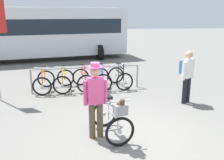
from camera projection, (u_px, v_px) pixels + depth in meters
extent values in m
plane|color=slate|center=(127.00, 138.00, 5.61)|extent=(80.00, 80.00, 0.00)
cylinder|color=#99999E|center=(31.00, 82.00, 8.64)|extent=(0.06, 0.06, 0.85)
cylinder|color=#99999E|center=(137.00, 76.00, 9.41)|extent=(0.06, 0.06, 0.85)
cylinder|color=#99999E|center=(86.00, 67.00, 8.92)|extent=(3.84, 0.38, 0.05)
torus|color=black|center=(46.00, 79.00, 9.41)|extent=(0.66, 0.07, 0.66)
cylinder|color=#B7B7BC|center=(46.00, 79.00, 9.41)|extent=(0.08, 0.06, 0.08)
torus|color=black|center=(42.00, 86.00, 8.43)|extent=(0.66, 0.07, 0.66)
cylinder|color=#B7B7BC|center=(42.00, 86.00, 8.43)|extent=(0.08, 0.06, 0.08)
cube|color=orange|center=(44.00, 76.00, 8.86)|extent=(0.04, 0.92, 0.04)
cube|color=orange|center=(43.00, 70.00, 8.76)|extent=(0.04, 0.61, 0.04)
cylinder|color=orange|center=(44.00, 74.00, 9.03)|extent=(0.03, 0.03, 0.55)
cube|color=black|center=(44.00, 66.00, 8.95)|extent=(0.12, 0.24, 0.06)
cylinder|color=orange|center=(42.00, 77.00, 8.47)|extent=(0.03, 0.03, 0.63)
cylinder|color=#B7B7BC|center=(41.00, 67.00, 8.39)|extent=(0.52, 0.03, 0.03)
torus|color=black|center=(66.00, 78.00, 9.55)|extent=(0.66, 0.13, 0.66)
cylinder|color=#B7B7BC|center=(66.00, 78.00, 9.55)|extent=(0.08, 0.07, 0.08)
torus|color=black|center=(62.00, 85.00, 8.57)|extent=(0.66, 0.13, 0.66)
cylinder|color=#B7B7BC|center=(62.00, 85.00, 8.57)|extent=(0.08, 0.07, 0.08)
cube|color=yellow|center=(64.00, 75.00, 9.00)|extent=(0.08, 0.92, 0.04)
cube|color=yellow|center=(63.00, 70.00, 8.90)|extent=(0.07, 0.61, 0.04)
cylinder|color=yellow|center=(64.00, 73.00, 9.17)|extent=(0.03, 0.03, 0.55)
cube|color=black|center=(64.00, 66.00, 9.09)|extent=(0.13, 0.25, 0.06)
cylinder|color=yellow|center=(62.00, 75.00, 8.61)|extent=(0.03, 0.03, 0.63)
cylinder|color=#B7B7BC|center=(62.00, 67.00, 8.52)|extent=(0.52, 0.06, 0.03)
torus|color=black|center=(81.00, 77.00, 9.67)|extent=(0.67, 0.21, 0.66)
cylinder|color=#B7B7BC|center=(81.00, 77.00, 9.67)|extent=(0.09, 0.08, 0.08)
torus|color=black|center=(86.00, 84.00, 8.73)|extent=(0.67, 0.21, 0.66)
cylinder|color=#B7B7BC|center=(86.00, 84.00, 8.73)|extent=(0.09, 0.08, 0.08)
cube|color=red|center=(83.00, 74.00, 9.14)|extent=(0.20, 0.91, 0.04)
cube|color=red|center=(83.00, 69.00, 9.04)|extent=(0.15, 0.61, 0.04)
cylinder|color=red|center=(82.00, 72.00, 9.30)|extent=(0.03, 0.03, 0.55)
cube|color=black|center=(82.00, 65.00, 9.23)|extent=(0.16, 0.26, 0.06)
cylinder|color=red|center=(85.00, 74.00, 8.76)|extent=(0.03, 0.03, 0.63)
cylinder|color=#B7B7BC|center=(85.00, 66.00, 8.68)|extent=(0.52, 0.12, 0.03)
torus|color=black|center=(101.00, 76.00, 9.83)|extent=(0.66, 0.09, 0.66)
cylinder|color=#B7B7BC|center=(101.00, 76.00, 9.83)|extent=(0.08, 0.06, 0.08)
torus|color=black|center=(103.00, 83.00, 8.85)|extent=(0.66, 0.09, 0.66)
cylinder|color=#B7B7BC|center=(103.00, 83.00, 8.85)|extent=(0.08, 0.06, 0.08)
cube|color=#2D56B7|center=(102.00, 73.00, 9.28)|extent=(0.04, 0.92, 0.04)
cube|color=#2D56B7|center=(102.00, 68.00, 9.18)|extent=(0.04, 0.61, 0.04)
cylinder|color=#2D56B7|center=(101.00, 71.00, 9.44)|extent=(0.03, 0.03, 0.55)
cube|color=black|center=(101.00, 64.00, 9.37)|extent=(0.12, 0.24, 0.06)
cylinder|color=#2D56B7|center=(103.00, 74.00, 8.89)|extent=(0.03, 0.03, 0.63)
cylinder|color=#B7B7BC|center=(103.00, 65.00, 8.81)|extent=(0.52, 0.03, 0.03)
torus|color=black|center=(116.00, 75.00, 9.95)|extent=(0.66, 0.19, 0.66)
cylinder|color=#B7B7BC|center=(116.00, 75.00, 9.95)|extent=(0.09, 0.08, 0.08)
torus|color=black|center=(125.00, 82.00, 9.01)|extent=(0.66, 0.19, 0.66)
cylinder|color=#B7B7BC|center=(125.00, 82.00, 9.01)|extent=(0.09, 0.08, 0.08)
cube|color=black|center=(120.00, 73.00, 9.42)|extent=(0.20, 0.91, 0.04)
cube|color=black|center=(120.00, 67.00, 9.32)|extent=(0.15, 0.61, 0.04)
cylinder|color=black|center=(118.00, 70.00, 9.58)|extent=(0.03, 0.03, 0.55)
cube|color=black|center=(118.00, 63.00, 9.51)|extent=(0.16, 0.26, 0.06)
cylinder|color=black|center=(124.00, 73.00, 9.04)|extent=(0.03, 0.03, 0.63)
cylinder|color=#B7B7BC|center=(124.00, 64.00, 8.96)|extent=(0.52, 0.12, 0.03)
torus|color=black|center=(104.00, 114.00, 6.12)|extent=(0.66, 0.21, 0.66)
cylinder|color=#B7B7BC|center=(104.00, 114.00, 6.12)|extent=(0.09, 0.08, 0.08)
torus|color=black|center=(120.00, 132.00, 5.20)|extent=(0.66, 0.21, 0.66)
cylinder|color=#B7B7BC|center=(120.00, 132.00, 5.20)|extent=(0.09, 0.08, 0.08)
cube|color=silver|center=(111.00, 113.00, 5.60)|extent=(0.25, 0.90, 0.04)
cube|color=silver|center=(112.00, 104.00, 5.50)|extent=(0.18, 0.60, 0.04)
cylinder|color=silver|center=(109.00, 108.00, 5.75)|extent=(0.03, 0.03, 0.55)
cube|color=black|center=(109.00, 97.00, 5.68)|extent=(0.17, 0.26, 0.06)
cylinder|color=silver|center=(118.00, 116.00, 5.23)|extent=(0.03, 0.03, 0.63)
cylinder|color=#B7B7BC|center=(118.00, 102.00, 5.14)|extent=(0.51, 0.15, 0.03)
cube|color=gray|center=(121.00, 109.00, 5.05)|extent=(0.30, 0.26, 0.22)
ellipsoid|color=#4C3828|center=(121.00, 105.00, 5.02)|extent=(0.21, 0.20, 0.16)
sphere|color=#4C3828|center=(122.00, 101.00, 4.92)|extent=(0.11, 0.11, 0.11)
cylinder|color=brown|center=(92.00, 121.00, 5.54)|extent=(0.14, 0.14, 0.82)
cylinder|color=brown|center=(100.00, 120.00, 5.58)|extent=(0.14, 0.14, 0.82)
cube|color=#E54C8C|center=(95.00, 90.00, 5.38)|extent=(0.36, 0.24, 0.58)
cylinder|color=#E54C8C|center=(85.00, 93.00, 5.36)|extent=(0.09, 0.09, 0.55)
cylinder|color=#E54C8C|center=(105.00, 92.00, 5.46)|extent=(0.09, 0.09, 0.55)
sphere|color=tan|center=(95.00, 72.00, 5.27)|extent=(0.22, 0.22, 0.22)
cylinder|color=#E05999|center=(95.00, 67.00, 5.25)|extent=(0.32, 0.32, 0.02)
cylinder|color=#E05999|center=(95.00, 65.00, 5.23)|extent=(0.20, 0.20, 0.09)
cylinder|color=black|center=(188.00, 90.00, 7.79)|extent=(0.14, 0.14, 0.82)
cylinder|color=black|center=(185.00, 91.00, 7.68)|extent=(0.14, 0.14, 0.82)
cube|color=white|center=(188.00, 68.00, 7.55)|extent=(0.39, 0.35, 0.58)
cylinder|color=white|center=(193.00, 69.00, 7.69)|extent=(0.09, 0.09, 0.55)
cylinder|color=white|center=(184.00, 71.00, 7.42)|extent=(0.09, 0.09, 0.55)
sphere|color=tan|center=(189.00, 55.00, 7.44)|extent=(0.22, 0.22, 0.22)
cube|color=#3366B2|center=(184.00, 67.00, 7.67)|extent=(0.29, 0.26, 0.40)
cube|color=silver|center=(41.00, 32.00, 14.81)|extent=(10.30, 4.50, 2.70)
cube|color=#19232D|center=(41.00, 26.00, 14.72)|extent=(9.52, 4.36, 0.84)
cube|color=silver|center=(40.00, 8.00, 14.45)|extent=(9.27, 4.05, 0.08)
cylinder|color=black|center=(100.00, 52.00, 14.99)|extent=(0.43, 0.93, 0.90)
cylinder|color=black|center=(90.00, 47.00, 17.28)|extent=(0.43, 0.93, 0.90)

